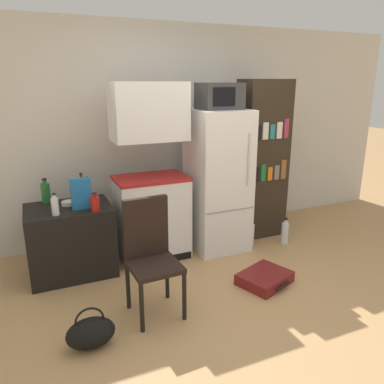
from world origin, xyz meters
TOP-DOWN VIEW (x-y plane):
  - ground_plane at (0.00, 0.00)m, footprint 24.00×24.00m
  - wall_back at (0.20, 2.00)m, footprint 6.40×0.10m
  - side_table at (-1.27, 1.30)m, footprint 0.82×0.61m
  - kitchen_hutch at (-0.40, 1.35)m, footprint 0.77×0.51m
  - refrigerator at (0.38, 1.29)m, footprint 0.61×0.65m
  - microwave at (0.38, 1.28)m, footprint 0.44×0.37m
  - bookshelf at (1.06, 1.42)m, footprint 0.58×0.37m
  - bottle_olive_oil at (-1.09, 1.54)m, footprint 0.06×0.06m
  - bottle_clear_short at (-1.40, 1.10)m, footprint 0.07×0.07m
  - bottle_wine_dark at (-1.06, 1.38)m, footprint 0.08×0.08m
  - bottle_ketchup_red at (-1.04, 1.07)m, footprint 0.09×0.09m
  - bottle_green_tall at (-1.45, 1.54)m, footprint 0.09×0.09m
  - bowl at (-1.26, 1.36)m, footprint 0.14×0.14m
  - cereal_box at (-1.15, 1.19)m, footprint 0.19×0.07m
  - chair at (-0.72, 0.36)m, footprint 0.42×0.42m
  - suitcase_large_flat at (0.41, 0.31)m, footprint 0.58×0.52m
  - handbag at (-1.29, 0.05)m, footprint 0.36×0.20m
  - water_bottle_front at (1.18, 1.03)m, footprint 0.09×0.09m
  - water_bottle_middle at (0.76, 1.13)m, footprint 0.08×0.08m

SIDE VIEW (x-z plane):
  - ground_plane at x=0.00m, z-range 0.00..0.00m
  - suitcase_large_flat at x=0.41m, z-range 0.00..0.11m
  - handbag at x=-1.29m, z-range -0.04..0.29m
  - water_bottle_front at x=1.18m, z-range -0.03..0.29m
  - water_bottle_middle at x=0.76m, z-range -0.03..0.31m
  - side_table at x=-1.27m, z-range 0.00..0.71m
  - chair at x=-0.72m, z-range 0.07..1.06m
  - bowl at x=-1.26m, z-range 0.71..0.74m
  - bottle_ketchup_red at x=-1.04m, z-range 0.69..0.88m
  - bottle_clear_short at x=-1.40m, z-range 0.69..0.90m
  - refrigerator at x=0.38m, z-range 0.00..1.60m
  - bottle_green_tall at x=-1.45m, z-range 0.69..0.94m
  - bottle_wine_dark at x=-1.06m, z-range 0.69..0.95m
  - bottle_olive_oil at x=-1.09m, z-range 0.69..0.96m
  - cereal_box at x=-1.15m, z-range 0.71..1.01m
  - kitchen_hutch at x=-0.40m, z-range -0.09..1.81m
  - bookshelf at x=1.06m, z-range 0.00..1.92m
  - wall_back at x=0.20m, z-range 0.00..2.56m
  - microwave at x=0.38m, z-range 1.60..1.88m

